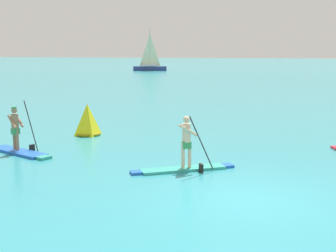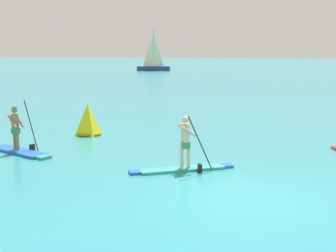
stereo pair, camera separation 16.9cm
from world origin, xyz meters
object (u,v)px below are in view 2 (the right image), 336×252
at_px(paddleboarder_near_left, 18,143).
at_px(paddleboarder_mid_center, 184,157).
at_px(race_marker_buoy, 88,121).
at_px(sailboat_left_horizon, 154,66).

distance_m(paddleboarder_near_left, paddleboarder_mid_center, 6.45).
bearing_deg(paddleboarder_near_left, paddleboarder_mid_center, 15.98).
relative_size(paddleboarder_near_left, race_marker_buoy, 2.33).
xyz_separation_m(paddleboarder_near_left, sailboat_left_horizon, (-16.42, 66.44, 0.57)).
bearing_deg(paddleboarder_mid_center, paddleboarder_near_left, 141.48).
bearing_deg(sailboat_left_horizon, paddleboarder_mid_center, 92.87).
xyz_separation_m(paddleboarder_mid_center, race_marker_buoy, (-5.52, 4.63, 0.21)).
bearing_deg(paddleboarder_mid_center, sailboat_left_horizon, 76.46).
relative_size(paddleboarder_mid_center, sailboat_left_horizon, 0.39).
bearing_deg(paddleboarder_near_left, sailboat_left_horizon, 126.06).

